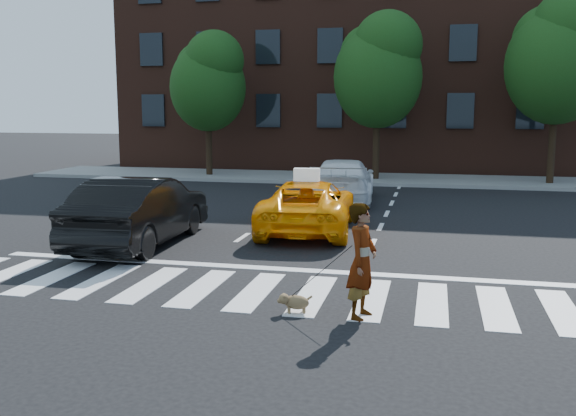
{
  "coord_description": "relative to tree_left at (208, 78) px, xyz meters",
  "views": [
    {
      "loc": [
        2.97,
        -10.41,
        3.19
      ],
      "look_at": [
        0.01,
        2.45,
        1.1
      ],
      "focal_mm": 40.0,
      "sensor_mm": 36.0,
      "label": 1
    }
  ],
  "objects": [
    {
      "name": "tree_right",
      "position": [
        14.5,
        -0.0,
        0.82
      ],
      "size": [
        4.0,
        4.0,
        7.7
      ],
      "color": "black",
      "rests_on": "ground"
    },
    {
      "name": "dog",
      "position": [
        7.86,
        -18.0,
        -4.25
      ],
      "size": [
        0.55,
        0.33,
        0.32
      ],
      "rotation": [
        0.0,
        0.0,
        0.31
      ],
      "color": "#96704C",
      "rests_on": "ground"
    },
    {
      "name": "crosswalk",
      "position": [
        6.97,
        -17.0,
        -4.43
      ],
      "size": [
        13.0,
        2.4,
        0.01
      ],
      "primitive_type": "cube",
      "color": "silver",
      "rests_on": "ground"
    },
    {
      "name": "stop_line",
      "position": [
        6.97,
        -15.4,
        -4.43
      ],
      "size": [
        12.0,
        0.3,
        0.01
      ],
      "primitive_type": "cube",
      "color": "silver",
      "rests_on": "ground"
    },
    {
      "name": "tree_mid",
      "position": [
        7.5,
        -0.0,
        0.41
      ],
      "size": [
        3.69,
        3.69,
        7.1
      ],
      "color": "black",
      "rests_on": "ground"
    },
    {
      "name": "taxi_sign",
      "position": [
        6.78,
        -11.57,
        -2.95
      ],
      "size": [
        0.67,
        0.34,
        0.32
      ],
      "primitive_type": "cube",
      "rotation": [
        0.0,
        0.0,
        3.23
      ],
      "color": "white",
      "rests_on": "taxi"
    },
    {
      "name": "ground",
      "position": [
        6.97,
        -17.0,
        -4.44
      ],
      "size": [
        120.0,
        120.0,
        0.0
      ],
      "primitive_type": "plane",
      "color": "black",
      "rests_on": "ground"
    },
    {
      "name": "sidewalk_far",
      "position": [
        6.97,
        0.5,
        -4.37
      ],
      "size": [
        30.0,
        4.0,
        0.15
      ],
      "primitive_type": "cube",
      "color": "slate",
      "rests_on": "ground"
    },
    {
      "name": "black_sedan",
      "position": [
        3.3,
        -13.89,
        -3.64
      ],
      "size": [
        1.87,
        4.93,
        1.61
      ],
      "primitive_type": "imported",
      "rotation": [
        0.0,
        0.0,
        3.18
      ],
      "color": "black",
      "rests_on": "ground"
    },
    {
      "name": "woman",
      "position": [
        8.91,
        -17.97,
        -3.55
      ],
      "size": [
        0.57,
        0.73,
        1.77
      ],
      "primitive_type": "imported",
      "rotation": [
        0.0,
        0.0,
        1.32
      ],
      "color": "#999999",
      "rests_on": "ground"
    },
    {
      "name": "building",
      "position": [
        6.97,
        8.0,
        1.56
      ],
      "size": [
        26.0,
        10.0,
        12.0
      ],
      "primitive_type": "cube",
      "color": "#48251A",
      "rests_on": "ground"
    },
    {
      "name": "white_suv",
      "position": [
        6.91,
        -5.98,
        -3.72
      ],
      "size": [
        2.43,
        5.14,
        1.45
      ],
      "primitive_type": "imported",
      "rotation": [
        0.0,
        0.0,
        3.22
      ],
      "color": "white",
      "rests_on": "ground"
    },
    {
      "name": "tree_left",
      "position": [
        0.0,
        0.0,
        0.0
      ],
      "size": [
        3.39,
        3.38,
        6.5
      ],
      "color": "black",
      "rests_on": "ground"
    },
    {
      "name": "taxi",
      "position": [
        6.78,
        -11.37,
        -3.78
      ],
      "size": [
        2.61,
        4.95,
        1.33
      ],
      "primitive_type": "imported",
      "rotation": [
        0.0,
        0.0,
        3.23
      ],
      "color": "#FF9805",
      "rests_on": "ground"
    }
  ]
}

